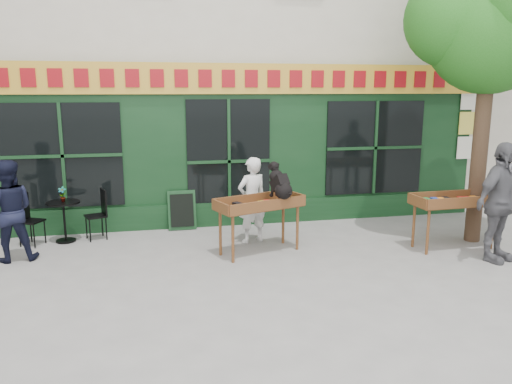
# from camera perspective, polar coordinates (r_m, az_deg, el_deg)

# --- Properties ---
(ground) EXTENTS (80.00, 80.00, 0.00)m
(ground) POSITION_cam_1_polar(r_m,az_deg,el_deg) (8.32, -0.50, -7.96)
(ground) COLOR slate
(ground) RESTS_ON ground
(building) EXTENTS (14.00, 7.26, 10.00)m
(building) POSITION_cam_1_polar(r_m,az_deg,el_deg) (13.91, -5.80, 20.63)
(building) COLOR beige
(building) RESTS_ON ground
(street_tree) EXTENTS (3.05, 2.90, 5.60)m
(street_tree) POSITION_cam_1_polar(r_m,az_deg,el_deg) (10.06, 25.38, 18.10)
(street_tree) COLOR #382619
(street_tree) RESTS_ON ground
(book_cart_center) EXTENTS (1.62, 1.09, 0.99)m
(book_cart_center) POSITION_cam_1_polar(r_m,az_deg,el_deg) (8.55, 0.41, -1.67)
(book_cart_center) COLOR #5B331A
(book_cart_center) RESTS_ON ground
(dog) EXTENTS (0.52, 0.68, 0.60)m
(dog) POSITION_cam_1_polar(r_m,az_deg,el_deg) (8.49, 2.80, 1.45)
(dog) COLOR black
(dog) RESTS_ON book_cart_center
(woman) EXTENTS (0.67, 0.55, 1.59)m
(woman) POSITION_cam_1_polar(r_m,az_deg,el_deg) (9.18, -0.46, -0.91)
(woman) COLOR silver
(woman) RESTS_ON ground
(book_cart_right) EXTENTS (1.53, 0.68, 0.99)m
(book_cart_right) POSITION_cam_1_polar(r_m,az_deg,el_deg) (9.48, 21.77, -1.19)
(book_cart_right) COLOR #5B331A
(book_cart_right) RESTS_ON ground
(man_right) EXTENTS (1.25, 0.89, 1.97)m
(man_right) POSITION_cam_1_polar(r_m,az_deg,el_deg) (9.03, 26.05, -1.09)
(man_right) COLOR #515055
(man_right) RESTS_ON ground
(bistro_table) EXTENTS (0.60, 0.60, 0.76)m
(bistro_table) POSITION_cam_1_polar(r_m,az_deg,el_deg) (9.88, -21.10, -2.30)
(bistro_table) COLOR black
(bistro_table) RESTS_ON ground
(bistro_chair_left) EXTENTS (0.49, 0.48, 0.95)m
(bistro_chair_left) POSITION_cam_1_polar(r_m,az_deg,el_deg) (9.94, -24.75, -2.42)
(bistro_chair_left) COLOR black
(bistro_chair_left) RESTS_ON ground
(bistro_chair_right) EXTENTS (0.46, 0.46, 0.95)m
(bistro_chair_right) POSITION_cam_1_polar(r_m,az_deg,el_deg) (9.87, -17.41, -1.97)
(bistro_chair_right) COLOR black
(bistro_chair_right) RESTS_ON ground
(potted_plant) EXTENTS (0.17, 0.13, 0.28)m
(potted_plant) POSITION_cam_1_polar(r_m,az_deg,el_deg) (9.81, -21.26, -0.24)
(potted_plant) COLOR gray
(potted_plant) RESTS_ON bistro_table
(man_left) EXTENTS (0.91, 0.76, 1.69)m
(man_left) POSITION_cam_1_polar(r_m,az_deg,el_deg) (9.10, -26.45, -1.95)
(man_left) COLOR black
(man_left) RESTS_ON ground
(chalkboard) EXTENTS (0.56, 0.21, 0.79)m
(chalkboard) POSITION_cam_1_polar(r_m,az_deg,el_deg) (10.17, -8.46, -2.07)
(chalkboard) COLOR black
(chalkboard) RESTS_ON ground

